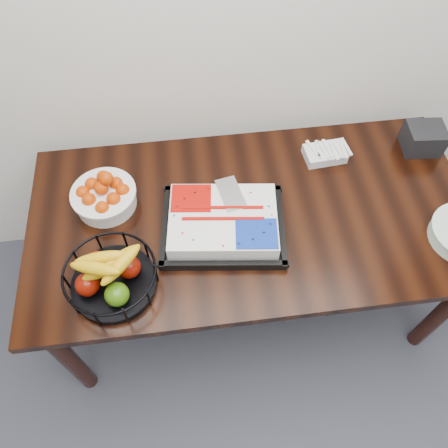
{
  "coord_description": "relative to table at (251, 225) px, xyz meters",
  "views": [
    {
      "loc": [
        -0.24,
        1.01,
        2.19
      ],
      "look_at": [
        -0.13,
        1.91,
        0.83
      ],
      "focal_mm": 35.0,
      "sensor_mm": 36.0,
      "label": 1
    }
  ],
  "objects": [
    {
      "name": "napkin_box",
      "position": [
        0.8,
        0.26,
        0.14
      ],
      "size": [
        0.17,
        0.15,
        0.11
      ],
      "primitive_type": "cube",
      "rotation": [
        0.0,
        0.0,
        -0.09
      ],
      "color": "black",
      "rests_on": "table"
    },
    {
      "name": "tangerine_bowl",
      "position": [
        -0.58,
        0.12,
        0.16
      ],
      "size": [
        0.26,
        0.26,
        0.16
      ],
      "color": "white",
      "rests_on": "table"
    },
    {
      "name": "fruit_basket",
      "position": [
        -0.55,
        -0.25,
        0.16
      ],
      "size": [
        0.33,
        0.33,
        0.17
      ],
      "color": "black",
      "rests_on": "table"
    },
    {
      "name": "cake_tray",
      "position": [
        -0.13,
        -0.06,
        0.13
      ],
      "size": [
        0.51,
        0.42,
        0.1
      ],
      "color": "black",
      "rests_on": "table"
    },
    {
      "name": "table",
      "position": [
        0.0,
        0.0,
        0.0
      ],
      "size": [
        1.8,
        0.9,
        0.75
      ],
      "color": "black",
      "rests_on": "ground"
    },
    {
      "name": "fork_bag",
      "position": [
        0.36,
        0.26,
        0.11
      ],
      "size": [
        0.18,
        0.13,
        0.05
      ],
      "color": "silver",
      "rests_on": "table"
    }
  ]
}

